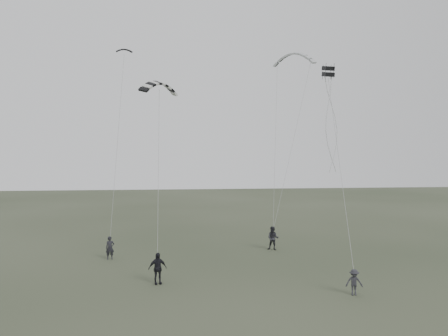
{
  "coord_description": "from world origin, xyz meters",
  "views": [
    {
      "loc": [
        -2.97,
        -27.05,
        8.1
      ],
      "look_at": [
        0.53,
        5.73,
        6.95
      ],
      "focal_mm": 35.0,
      "sensor_mm": 36.0,
      "label": 1
    }
  ],
  "objects": [
    {
      "name": "flyer_right",
      "position": [
        4.93,
        8.4,
        0.98
      ],
      "size": [
        1.15,
        1.04,
        1.96
      ],
      "primitive_type": "imported",
      "rotation": [
        0.0,
        0.0,
        -0.37
      ],
      "color": "#222328",
      "rests_on": "ground"
    },
    {
      "name": "ground",
      "position": [
        0.0,
        0.0,
        0.0
      ],
      "size": [
        140.0,
        140.0,
        0.0
      ],
      "primitive_type": "plane",
      "color": "#2D3623",
      "rests_on": "ground"
    },
    {
      "name": "kite_pale_large",
      "position": [
        8.28,
        14.58,
        17.72
      ],
      "size": [
        4.27,
        3.31,
        1.88
      ],
      "primitive_type": null,
      "rotation": [
        0.27,
        0.0,
        -0.54
      ],
      "color": "#AAADAF",
      "rests_on": "flyer_right"
    },
    {
      "name": "flyer_far",
      "position": [
        7.0,
        -3.44,
        0.74
      ],
      "size": [
        1.04,
        0.7,
        1.48
      ],
      "primitive_type": "imported",
      "rotation": [
        0.0,
        0.0,
        -0.17
      ],
      "color": "#28282D",
      "rests_on": "ground"
    },
    {
      "name": "flyer_center",
      "position": [
        -4.22,
        -0.11,
        0.97
      ],
      "size": [
        1.23,
        0.78,
        1.94
      ],
      "primitive_type": "imported",
      "rotation": [
        0.0,
        0.0,
        0.29
      ],
      "color": "black",
      "rests_on": "ground"
    },
    {
      "name": "kite_box",
      "position": [
        8.06,
        4.15,
        14.07
      ],
      "size": [
        0.81,
        0.93,
        0.88
      ],
      "primitive_type": null,
      "rotation": [
        0.21,
        0.0,
        0.12
      ],
      "color": "black",
      "rests_on": "flyer_far"
    },
    {
      "name": "kite_striped",
      "position": [
        -4.25,
        4.69,
        13.1
      ],
      "size": [
        3.03,
        2.83,
        1.38
      ],
      "primitive_type": null,
      "rotation": [
        0.33,
        0.0,
        0.71
      ],
      "color": "black",
      "rests_on": "flyer_center"
    },
    {
      "name": "kite_dark_small",
      "position": [
        -7.44,
        11.01,
        16.88
      ],
      "size": [
        1.39,
        0.6,
        0.57
      ],
      "primitive_type": null,
      "rotation": [
        0.29,
        0.0,
        0.05
      ],
      "color": "black",
      "rests_on": "flyer_left"
    },
    {
      "name": "flyer_left",
      "position": [
        -8.09,
        6.57,
        0.88
      ],
      "size": [
        0.73,
        0.57,
        1.75
      ],
      "primitive_type": "imported",
      "rotation": [
        0.0,
        0.0,
        0.26
      ],
      "color": "black",
      "rests_on": "ground"
    }
  ]
}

